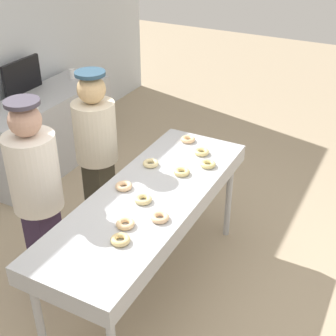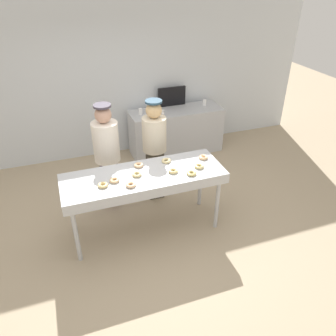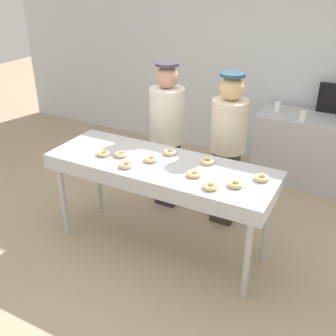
{
  "view_description": "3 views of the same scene",
  "coord_description": "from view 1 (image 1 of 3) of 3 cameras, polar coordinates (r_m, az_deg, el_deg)",
  "views": [
    {
      "loc": [
        -2.44,
        -1.44,
        2.84
      ],
      "look_at": [
        0.27,
        -0.02,
        1.02
      ],
      "focal_mm": 50.21,
      "sensor_mm": 36.0,
      "label": 1
    },
    {
      "loc": [
        -0.92,
        -3.57,
        3.25
      ],
      "look_at": [
        0.31,
        -0.08,
        1.0
      ],
      "focal_mm": 36.01,
      "sensor_mm": 36.0,
      "label": 2
    },
    {
      "loc": [
        1.6,
        -2.84,
        2.53
      ],
      "look_at": [
        0.15,
        -0.13,
        0.97
      ],
      "focal_mm": 43.13,
      "sensor_mm": 36.0,
      "label": 3
    }
  ],
  "objects": [
    {
      "name": "paper_cup_2",
      "position": [
        5.87,
        -11.53,
        11.13
      ],
      "size": [
        0.07,
        0.07,
        0.12
      ],
      "primitive_type": "cylinder",
      "color": "white",
      "rests_on": "prep_counter"
    },
    {
      "name": "plain_donut_6",
      "position": [
        3.95,
        4.12,
        1.96
      ],
      "size": [
        0.16,
        0.16,
        0.04
      ],
      "primitive_type": "torus",
      "rotation": [
        0.0,
        0.0,
        1.27
      ],
      "color": "#E8CF82",
      "rests_on": "fryer_conveyor"
    },
    {
      "name": "worker_baker",
      "position": [
        3.59,
        -15.7,
        -2.34
      ],
      "size": [
        0.37,
        0.37,
        1.64
      ],
      "rotation": [
        0.0,
        0.0,
        3.36
      ],
      "color": "#34243E",
      "rests_on": "ground"
    },
    {
      "name": "plain_donut_2",
      "position": [
        2.99,
        -5.8,
        -8.66
      ],
      "size": [
        0.14,
        0.14,
        0.04
      ],
      "primitive_type": "torus",
      "rotation": [
        0.0,
        0.0,
        0.11
      ],
      "color": "#EDCC82",
      "rests_on": "fryer_conveyor"
    },
    {
      "name": "plain_donut_8",
      "position": [
        3.12,
        -5.2,
        -6.74
      ],
      "size": [
        0.14,
        0.14,
        0.04
      ],
      "primitive_type": "torus",
      "rotation": [
        0.0,
        0.0,
        1.41
      ],
      "color": "#F7CB90",
      "rests_on": "fryer_conveyor"
    },
    {
      "name": "ground_plane",
      "position": [
        4.01,
        -2.1,
        -14.34
      ],
      "size": [
        16.0,
        16.0,
        0.0
      ],
      "primitive_type": "plane",
      "color": "tan"
    },
    {
      "name": "menu_display",
      "position": [
        5.55,
        -17.3,
        10.59
      ],
      "size": [
        0.55,
        0.04,
        0.37
      ],
      "primitive_type": "cube",
      "color": "black",
      "rests_on": "prep_counter"
    },
    {
      "name": "plain_donut_9",
      "position": [
        4.14,
        2.44,
        3.49
      ],
      "size": [
        0.17,
        0.17,
        0.04
      ],
      "primitive_type": "torus",
      "rotation": [
        0.0,
        0.0,
        1.18
      ],
      "color": "#F5C48C",
      "rests_on": "fryer_conveyor"
    },
    {
      "name": "plain_donut_7",
      "position": [
        3.5,
        -5.4,
        -2.2
      ],
      "size": [
        0.16,
        0.16,
        0.04
      ],
      "primitive_type": "torus",
      "rotation": [
        0.0,
        0.0,
        2.85
      ],
      "color": "beige",
      "rests_on": "fryer_conveyor"
    },
    {
      "name": "plain_donut_5",
      "position": [
        3.77,
        4.86,
        0.47
      ],
      "size": [
        0.14,
        0.14,
        0.04
      ],
      "primitive_type": "torus",
      "rotation": [
        0.0,
        0.0,
        0.13
      ],
      "color": "#ECD582",
      "rests_on": "fryer_conveyor"
    },
    {
      "name": "plain_donut_1",
      "position": [
        3.34,
        -3.03,
        -3.82
      ],
      "size": [
        0.17,
        0.17,
        0.04
      ],
      "primitive_type": "torus",
      "rotation": [
        0.0,
        0.0,
        1.13
      ],
      "color": "#E7CE89",
      "rests_on": "fryer_conveyor"
    },
    {
      "name": "fryer_conveyor",
      "position": [
        3.47,
        -2.36,
        -4.35
      ],
      "size": [
        2.11,
        0.73,
        0.93
      ],
      "color": "#B7BABF",
      "rests_on": "ground"
    },
    {
      "name": "paper_cup_1",
      "position": [
        5.05,
        -15.9,
        7.35
      ],
      "size": [
        0.07,
        0.07,
        0.12
      ],
      "primitive_type": "cylinder",
      "color": "white",
      "rests_on": "prep_counter"
    },
    {
      "name": "plain_donut_3",
      "position": [
        3.16,
        -0.99,
        -6.01
      ],
      "size": [
        0.18,
        0.18,
        0.04
      ],
      "primitive_type": "torus",
      "rotation": [
        0.0,
        0.0,
        2.18
      ],
      "color": "#F5C491",
      "rests_on": "fryer_conveyor"
    },
    {
      "name": "worker_assistant",
      "position": [
        4.03,
        -8.66,
        2.22
      ],
      "size": [
        0.36,
        0.36,
        1.63
      ],
      "rotation": [
        0.0,
        0.0,
        2.93
      ],
      "color": "#353126",
      "rests_on": "ground"
    },
    {
      "name": "plain_donut_4",
      "position": [
        3.66,
        1.68,
        -0.46
      ],
      "size": [
        0.18,
        0.18,
        0.04
      ],
      "primitive_type": "torus",
      "rotation": [
        0.0,
        0.0,
        2.35
      ],
      "color": "#F0D384",
      "rests_on": "fryer_conveyor"
    },
    {
      "name": "prep_counter",
      "position": [
        5.61,
        -14.44,
        4.33
      ],
      "size": [
        1.78,
        0.61,
        0.87
      ],
      "primitive_type": "cube",
      "color": "#B7BABF",
      "rests_on": "ground"
    },
    {
      "name": "plain_donut_0",
      "position": [
        3.77,
        -2.12,
        0.57
      ],
      "size": [
        0.14,
        0.14,
        0.04
      ],
      "primitive_type": "torus",
      "rotation": [
        0.0,
        0.0,
        1.46
      ],
      "color": "beige",
      "rests_on": "fryer_conveyor"
    }
  ]
}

